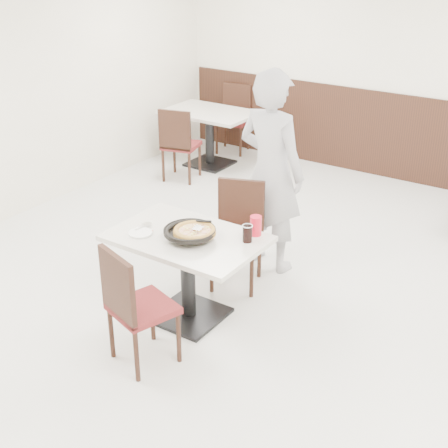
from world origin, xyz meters
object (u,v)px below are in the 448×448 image
Objects in this scene: chair_near at (143,305)px; diner_person at (271,172)px; main_table at (188,277)px; cola_glass at (247,234)px; pizza at (195,233)px; bg_chair_left_near at (181,143)px; chair_far at (236,237)px; bg_table_left at (210,138)px; red_cup at (256,226)px; bg_chair_left_far at (233,120)px; side_plate at (140,233)px; pizza_pan at (190,234)px.

diner_person is (0.01, 1.80, 0.47)m from chair_near.
cola_glass reaches higher than main_table.
pizza is 3.31m from bg_chair_left_near.
chair_near is 1.00× the size of chair_far.
bg_table_left is at bearing 123.34° from pizza.
red_cup is 4.31m from bg_chair_left_far.
diner_person is (-0.00, 1.18, 0.13)m from pizza.
red_cup is (0.77, 0.50, 0.07)m from side_plate.
bg_chair_left_far is (-2.50, 3.63, -0.34)m from cola_glass.
bg_chair_left_far is (-1.73, 3.99, -0.28)m from side_plate.
bg_table_left is at bearing 122.34° from main_table.
chair_near reaches higher than cola_glass.
cola_glass reaches higher than pizza_pan.
diner_person reaches higher than pizza_pan.
pizza is at bearing 26.98° from pizza_pan.
bg_chair_left_near is at bearing 128.76° from pizza_pan.
pizza is 1.77× the size of side_plate.
bg_chair_left_far is at bearing 125.51° from red_cup.
main_table is 3.22m from bg_chair_left_near.
bg_chair_left_far reaches higher than side_plate.
pizza_pan is at bearing 95.32° from diner_person.
chair_far is 3.24m from bg_table_left.
chair_near is 1.09m from red_cup.
main_table is at bearing -66.29° from bg_chair_left_near.
bg_chair_left_near is at bearing 128.36° from main_table.
cola_glass is (0.36, 0.20, 0.00)m from pizza.
chair_near reaches higher than bg_table_left.
red_cup reaches higher than main_table.
cola_glass is at bearing 117.07° from diner_person.
bg_table_left is (-2.45, 2.85, -0.45)m from red_cup.
red_cup reaches higher than pizza_pan.
bg_chair_left_far is (-0.05, 0.64, 0.10)m from bg_table_left.
bg_table_left is (-2.10, 3.18, -0.44)m from pizza.
chair_far reaches higher than red_cup.
pizza_pan is at bearing 109.74° from chair_near.
chair_near reaches higher than main_table.
side_plate is at bearing 79.77° from diner_person.
pizza_pan is at bearing -57.24° from bg_table_left.
pizza_pan is 3.30m from bg_chair_left_near.
diner_person reaches higher than chair_far.
cola_glass is 0.81× the size of red_cup.
cola_glass is 3.40m from bg_chair_left_near.
pizza_pan is (0.01, -0.69, 0.32)m from chair_far.
red_cup is at bearing -49.37° from bg_table_left.
pizza_pan is at bearing 20.91° from side_plate.
red_cup reaches higher than side_plate.
bg_table_left is (-1.68, 3.35, -0.38)m from side_plate.
chair_far is (0.04, 0.66, 0.10)m from main_table.
diner_person is at bearing 90.13° from pizza.
main_table is 0.67m from chair_far.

